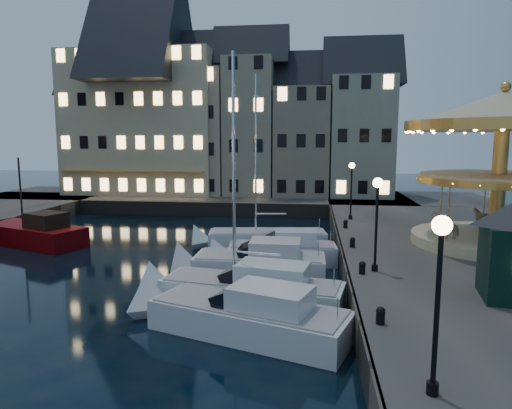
# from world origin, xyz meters

# --- Properties ---
(ground) EXTENTS (160.00, 160.00, 0.00)m
(ground) POSITION_xyz_m (0.00, 0.00, 0.00)
(ground) COLOR black
(ground) RESTS_ON ground
(quay_east) EXTENTS (16.00, 56.00, 1.30)m
(quay_east) POSITION_xyz_m (14.00, 6.00, 0.65)
(quay_east) COLOR #474442
(quay_east) RESTS_ON ground
(quay_north) EXTENTS (44.00, 12.00, 1.30)m
(quay_north) POSITION_xyz_m (-8.00, 28.00, 0.65)
(quay_north) COLOR #474442
(quay_north) RESTS_ON ground
(quaywall_e) EXTENTS (0.15, 44.00, 1.30)m
(quaywall_e) POSITION_xyz_m (6.00, 6.00, 0.65)
(quaywall_e) COLOR #47423A
(quaywall_e) RESTS_ON ground
(quaywall_n) EXTENTS (48.00, 0.15, 1.30)m
(quaywall_n) POSITION_xyz_m (-6.00, 22.00, 0.65)
(quaywall_n) COLOR #47423A
(quaywall_n) RESTS_ON ground
(streetlamp_a) EXTENTS (0.44, 0.44, 4.17)m
(streetlamp_a) POSITION_xyz_m (7.20, -9.00, 4.02)
(streetlamp_a) COLOR black
(streetlamp_a) RESTS_ON quay_east
(streetlamp_b) EXTENTS (0.44, 0.44, 4.17)m
(streetlamp_b) POSITION_xyz_m (7.20, 1.00, 4.02)
(streetlamp_b) COLOR black
(streetlamp_b) RESTS_ON quay_east
(streetlamp_c) EXTENTS (0.44, 0.44, 4.17)m
(streetlamp_c) POSITION_xyz_m (7.20, 14.50, 4.02)
(streetlamp_c) COLOR black
(streetlamp_c) RESTS_ON quay_east
(bollard_a) EXTENTS (0.30, 0.30, 0.57)m
(bollard_a) POSITION_xyz_m (6.60, -5.00, 1.60)
(bollard_a) COLOR black
(bollard_a) RESTS_ON quay_east
(bollard_b) EXTENTS (0.30, 0.30, 0.57)m
(bollard_b) POSITION_xyz_m (6.60, 0.50, 1.60)
(bollard_b) COLOR black
(bollard_b) RESTS_ON quay_east
(bollard_c) EXTENTS (0.30, 0.30, 0.57)m
(bollard_c) POSITION_xyz_m (6.60, 5.50, 1.60)
(bollard_c) COLOR black
(bollard_c) RESTS_ON quay_east
(bollard_d) EXTENTS (0.30, 0.30, 0.57)m
(bollard_d) POSITION_xyz_m (6.60, 11.00, 1.60)
(bollard_d) COLOR black
(bollard_d) RESTS_ON quay_east
(townhouse_na) EXTENTS (5.50, 8.00, 12.80)m
(townhouse_na) POSITION_xyz_m (-19.50, 30.00, 7.78)
(townhouse_na) COLOR gray
(townhouse_na) RESTS_ON quay_north
(townhouse_nb) EXTENTS (6.16, 8.00, 13.80)m
(townhouse_nb) POSITION_xyz_m (-14.05, 30.00, 8.28)
(townhouse_nb) COLOR #B0A78C
(townhouse_nb) RESTS_ON quay_north
(townhouse_nc) EXTENTS (6.82, 8.00, 14.80)m
(townhouse_nc) POSITION_xyz_m (-8.00, 30.00, 8.78)
(townhouse_nc) COLOR tan
(townhouse_nc) RESTS_ON quay_north
(townhouse_nd) EXTENTS (5.50, 8.00, 15.80)m
(townhouse_nd) POSITION_xyz_m (-2.25, 30.00, 9.28)
(townhouse_nd) COLOR gray
(townhouse_nd) RESTS_ON quay_north
(townhouse_ne) EXTENTS (6.16, 8.00, 12.80)m
(townhouse_ne) POSITION_xyz_m (3.20, 30.00, 7.78)
(townhouse_ne) COLOR gray
(townhouse_ne) RESTS_ON quay_north
(townhouse_nf) EXTENTS (6.82, 8.00, 13.80)m
(townhouse_nf) POSITION_xyz_m (9.25, 30.00, 8.28)
(townhouse_nf) COLOR gray
(townhouse_nf) RESTS_ON quay_north
(hotel_corner) EXTENTS (17.60, 9.00, 16.80)m
(hotel_corner) POSITION_xyz_m (-14.00, 30.00, 9.78)
(hotel_corner) COLOR beige
(hotel_corner) RESTS_ON quay_north
(motorboat_b) EXTENTS (8.37, 4.93, 2.15)m
(motorboat_b) POSITION_xyz_m (1.77, -3.31, 0.64)
(motorboat_b) COLOR silver
(motorboat_b) RESTS_ON ground
(motorboat_c) EXTENTS (8.90, 3.73, 11.76)m
(motorboat_c) POSITION_xyz_m (1.47, -0.45, 0.68)
(motorboat_c) COLOR silver
(motorboat_c) RESTS_ON ground
(motorboat_d) EXTENTS (7.80, 2.62, 2.15)m
(motorboat_d) POSITION_xyz_m (1.30, 3.83, 0.64)
(motorboat_d) COLOR silver
(motorboat_d) RESTS_ON ground
(motorboat_e) EXTENTS (7.24, 2.57, 2.15)m
(motorboat_e) POSITION_xyz_m (2.32, 6.47, 0.64)
(motorboat_e) COLOR silver
(motorboat_e) RESTS_ON ground
(motorboat_f) EXTENTS (8.77, 3.31, 11.59)m
(motorboat_f) POSITION_xyz_m (0.90, 10.17, 0.53)
(motorboat_f) COLOR silver
(motorboat_f) RESTS_ON ground
(red_fishing_boat) EXTENTS (8.45, 5.52, 6.10)m
(red_fishing_boat) POSITION_xyz_m (-14.45, 9.30, 0.71)
(red_fishing_boat) COLOR #610307
(red_fishing_boat) RESTS_ON ground
(carousel) EXTENTS (10.11, 10.11, 8.84)m
(carousel) POSITION_xyz_m (14.47, 7.02, 7.13)
(carousel) COLOR tan
(carousel) RESTS_ON quay_east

